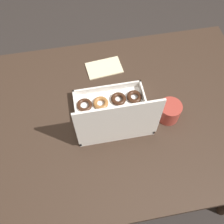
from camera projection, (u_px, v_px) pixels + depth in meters
name	position (u px, v px, depth m)	size (l,w,h in m)	color
ground_plane	(118.00, 167.00, 1.74)	(8.00, 8.00, 0.00)	#2D2826
dining_table	(121.00, 123.00, 1.20)	(1.23, 0.87, 0.71)	#38281E
donut_box	(114.00, 115.00, 1.06)	(0.31, 0.26, 0.27)	white
coffee_mug	(169.00, 111.00, 1.08)	(0.09, 0.09, 0.08)	#A3382D
paper_napkin	(104.00, 68.00, 1.25)	(0.17, 0.12, 0.01)	beige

